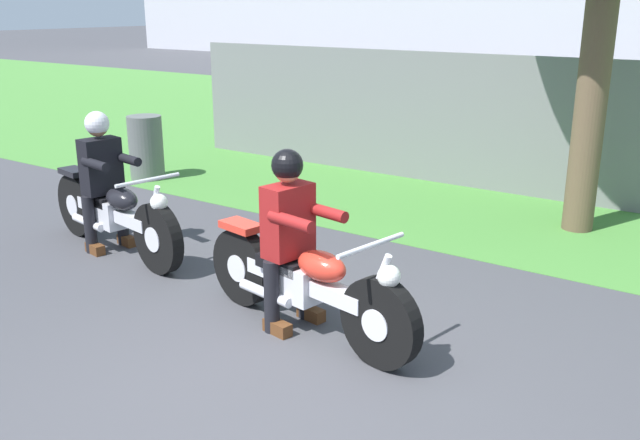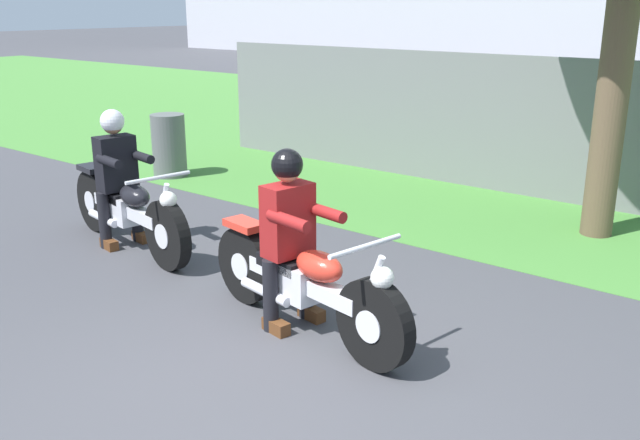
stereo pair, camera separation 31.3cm
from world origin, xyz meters
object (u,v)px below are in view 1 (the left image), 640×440
motorcycle_lead (305,284)px  motorcycle_follow (114,214)px  rider_follow (102,170)px  trash_can (146,148)px  rider_lead (290,226)px

motorcycle_lead → motorcycle_follow: bearing=-177.5°
motorcycle_follow → rider_follow: (-0.17, 0.03, 0.42)m
motorcycle_lead → trash_can: (-4.78, 2.67, 0.06)m
rider_lead → trash_can: 5.32m
motorcycle_follow → rider_follow: bearing=179.2°
rider_lead → rider_follow: rider_follow is taller
motorcycle_follow → trash_can: size_ratio=2.48×
rider_lead → trash_can: size_ratio=1.55×
rider_lead → motorcycle_follow: (-2.47, 0.32, -0.42)m
motorcycle_lead → rider_follow: 2.86m
rider_lead → rider_follow: 2.66m
motorcycle_lead → rider_follow: (-2.80, 0.38, 0.43)m
rider_lead → trash_can: bearing=160.3°
motorcycle_lead → rider_lead: size_ratio=1.53×
motorcycle_lead → motorcycle_follow: size_ratio=0.95×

